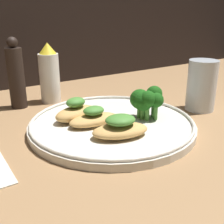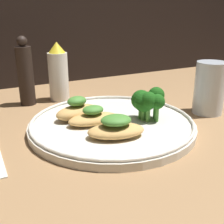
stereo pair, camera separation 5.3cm
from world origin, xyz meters
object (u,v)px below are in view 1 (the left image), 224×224
plate (112,124)px  pepper_grinder (16,76)px  broccoli_bunch (146,100)px  drinking_glass (202,85)px  sauce_bottle (49,74)px

plate → pepper_grinder: (-11.29, 22.63, 6.46)cm
plate → broccoli_bunch: size_ratio=5.01×
broccoli_bunch → drinking_glass: drinking_glass is taller
plate → drinking_glass: size_ratio=2.80×
plate → pepper_grinder: size_ratio=1.96×
sauce_bottle → pepper_grinder: bearing=-180.0°
broccoli_bunch → plate: bearing=163.0°
pepper_grinder → plate: bearing=-63.5°
sauce_bottle → pepper_grinder: 7.97cm
broccoli_bunch → drinking_glass: bearing=0.9°
sauce_bottle → drinking_glass: (26.31, -24.40, -1.25)cm
broccoli_bunch → pepper_grinder: bearing=126.0°
drinking_glass → pepper_grinder: bearing=144.5°
pepper_grinder → drinking_glass: (34.26, -24.40, -1.77)cm
broccoli_bunch → drinking_glass: (16.33, 0.26, 0.46)cm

